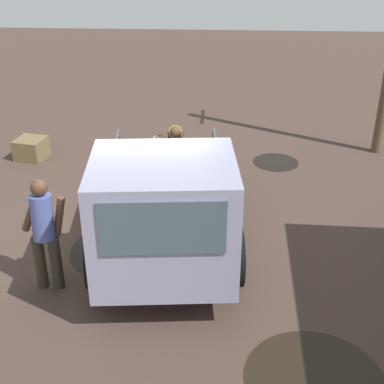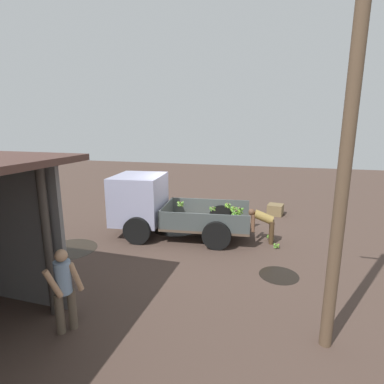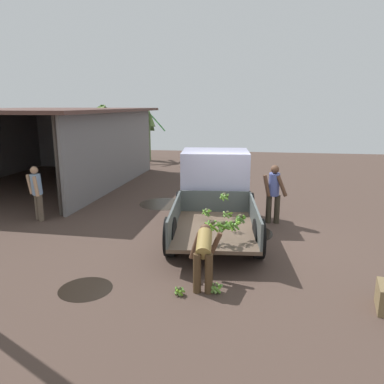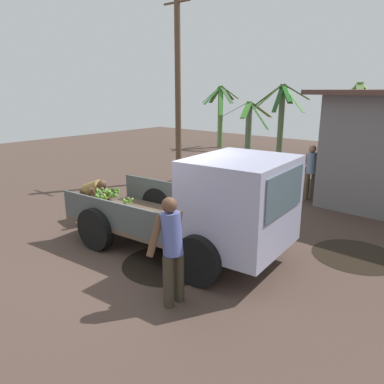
{
  "view_description": "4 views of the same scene",
  "coord_description": "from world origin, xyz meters",
  "px_view_note": "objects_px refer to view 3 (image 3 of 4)",
  "views": [
    {
      "loc": [
        7.55,
        1.36,
        4.74
      ],
      "look_at": [
        0.61,
        0.96,
        1.14
      ],
      "focal_mm": 50.0,
      "sensor_mm": 36.0,
      "label": 1
    },
    {
      "loc": [
        -2.73,
        9.72,
        3.67
      ],
      "look_at": [
        -0.12,
        -0.08,
        1.39
      ],
      "focal_mm": 28.0,
      "sensor_mm": 36.0,
      "label": 2
    },
    {
      "loc": [
        -8.95,
        -0.34,
        3.29
      ],
      "look_at": [
        0.36,
        1.12,
        1.09
      ],
      "focal_mm": 35.0,
      "sensor_mm": 36.0,
      "label": 3
    },
    {
      "loc": [
        4.97,
        -4.68,
        3.17
      ],
      "look_at": [
        0.26,
        0.84,
        1.15
      ],
      "focal_mm": 35.0,
      "sensor_mm": 36.0,
      "label": 4
    }
  ],
  "objects_px": {
    "person_bystander_near_shed": "(37,191)",
    "banana_bunch_on_ground_0": "(216,287)",
    "cargo_truck": "(215,187)",
    "person_worker_loading": "(204,252)",
    "banana_bunch_on_ground_1": "(179,291)",
    "person_foreground_visitor": "(274,191)"
  },
  "relations": [
    {
      "from": "person_bystander_near_shed",
      "to": "banana_bunch_on_ground_0",
      "type": "bearing_deg",
      "value": 94.35
    },
    {
      "from": "cargo_truck",
      "to": "person_worker_loading",
      "type": "distance_m",
      "value": 3.77
    },
    {
      "from": "person_bystander_near_shed",
      "to": "cargo_truck",
      "type": "bearing_deg",
      "value": 132.16
    },
    {
      "from": "cargo_truck",
      "to": "banana_bunch_on_ground_1",
      "type": "relative_size",
      "value": 23.02
    },
    {
      "from": "person_foreground_visitor",
      "to": "person_worker_loading",
      "type": "distance_m",
      "value": 4.32
    },
    {
      "from": "banana_bunch_on_ground_0",
      "to": "person_foreground_visitor",
      "type": "bearing_deg",
      "value": -15.73
    },
    {
      "from": "person_foreground_visitor",
      "to": "person_bystander_near_shed",
      "type": "distance_m",
      "value": 6.75
    },
    {
      "from": "person_foreground_visitor",
      "to": "banana_bunch_on_ground_0",
      "type": "xyz_separation_m",
      "value": [
        -4.29,
        1.21,
        -0.82
      ]
    },
    {
      "from": "banana_bunch_on_ground_0",
      "to": "banana_bunch_on_ground_1",
      "type": "relative_size",
      "value": 1.28
    },
    {
      "from": "banana_bunch_on_ground_0",
      "to": "banana_bunch_on_ground_1",
      "type": "bearing_deg",
      "value": 106.08
    },
    {
      "from": "person_bystander_near_shed",
      "to": "banana_bunch_on_ground_1",
      "type": "bearing_deg",
      "value": 89.73
    },
    {
      "from": "person_foreground_visitor",
      "to": "person_worker_loading",
      "type": "bearing_deg",
      "value": -19.43
    },
    {
      "from": "banana_bunch_on_ground_0",
      "to": "cargo_truck",
      "type": "bearing_deg",
      "value": 5.93
    },
    {
      "from": "person_worker_loading",
      "to": "banana_bunch_on_ground_0",
      "type": "xyz_separation_m",
      "value": [
        -0.23,
        -0.25,
        -0.57
      ]
    },
    {
      "from": "cargo_truck",
      "to": "person_foreground_visitor",
      "type": "bearing_deg",
      "value": -84.6
    },
    {
      "from": "cargo_truck",
      "to": "banana_bunch_on_ground_0",
      "type": "distance_m",
      "value": 4.12
    },
    {
      "from": "person_worker_loading",
      "to": "cargo_truck",
      "type": "bearing_deg",
      "value": -0.82
    },
    {
      "from": "person_bystander_near_shed",
      "to": "banana_bunch_on_ground_1",
      "type": "relative_size",
      "value": 7.87
    },
    {
      "from": "person_foreground_visitor",
      "to": "banana_bunch_on_ground_1",
      "type": "xyz_separation_m",
      "value": [
        -4.47,
        1.84,
        -0.84
      ]
    },
    {
      "from": "person_foreground_visitor",
      "to": "banana_bunch_on_ground_1",
      "type": "bearing_deg",
      "value": -22.05
    },
    {
      "from": "person_foreground_visitor",
      "to": "person_bystander_near_shed",
      "type": "bearing_deg",
      "value": -83.14
    },
    {
      "from": "cargo_truck",
      "to": "banana_bunch_on_ground_0",
      "type": "relative_size",
      "value": 18.02
    }
  ]
}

